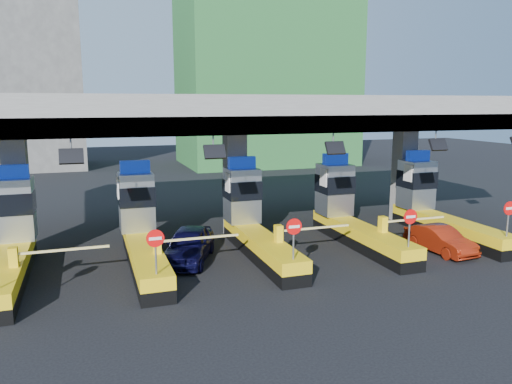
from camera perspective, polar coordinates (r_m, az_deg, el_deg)
name	(u,v)px	position (r m, az deg, el deg)	size (l,w,h in m)	color
ground	(254,251)	(23.01, -0.26, -6.75)	(120.00, 120.00, 0.00)	black
toll_canopy	(235,114)	(24.77, -2.40, 8.85)	(28.00, 12.09, 7.00)	slate
toll_lane_far_left	(12,239)	(22.02, -26.12, -4.81)	(4.43, 8.00, 4.16)	black
toll_lane_left	(141,229)	(21.90, -13.03, -4.10)	(4.43, 8.00, 4.16)	black
toll_lane_center	(252,220)	(22.90, -0.48, -3.21)	(4.43, 8.00, 4.16)	black
toll_lane_right	(349,212)	(24.89, 10.53, -2.30)	(4.43, 8.00, 4.16)	black
toll_lane_far_right	(433,206)	(27.64, 19.62, -1.49)	(4.43, 8.00, 4.16)	black
bg_building_scaffold	(265,35)	(56.66, 1.03, 17.55)	(18.00, 12.00, 28.00)	#1E5926
bg_building_concrete	(10,80)	(57.36, -26.32, 11.42)	(14.00, 10.00, 18.00)	#4C4C49
van	(189,245)	(21.57, -7.69, -5.98)	(1.72, 4.28, 1.46)	black
red_car	(440,239)	(24.15, 20.30, -5.11)	(1.26, 3.61, 1.19)	maroon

